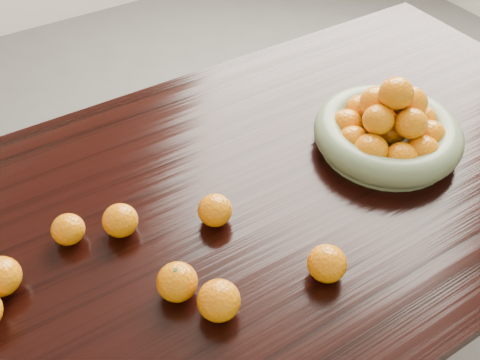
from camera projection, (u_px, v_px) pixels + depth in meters
dining_table at (237, 227)px, 1.24m from camera, size 2.00×1.00×0.75m
fruit_bowl at (388, 130)px, 1.27m from camera, size 0.35×0.35×0.19m
loose_orange_0 at (177, 282)px, 0.98m from camera, size 0.08×0.08×0.07m
loose_orange_1 at (219, 300)px, 0.95m from camera, size 0.08×0.08×0.07m
loose_orange_2 at (327, 263)px, 1.01m from camera, size 0.08×0.08×0.07m
loose_orange_3 at (68, 229)px, 1.08m from camera, size 0.07×0.07×0.06m
loose_orange_4 at (120, 220)px, 1.09m from camera, size 0.07×0.07×0.07m
loose_orange_5 at (215, 210)px, 1.11m from camera, size 0.07×0.07×0.07m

